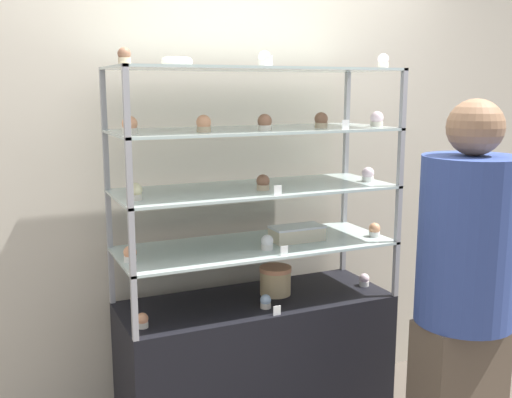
# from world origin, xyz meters

# --- Properties ---
(back_wall) EXTENTS (8.00, 0.05, 2.60)m
(back_wall) POSITION_xyz_m (0.00, 0.39, 1.30)
(back_wall) COLOR beige
(back_wall) RESTS_ON ground_plane
(display_base) EXTENTS (1.31, 0.50, 0.73)m
(display_base) POSITION_xyz_m (0.00, 0.00, 0.36)
(display_base) COLOR black
(display_base) RESTS_ON ground_plane
(display_riser_lower) EXTENTS (1.31, 0.50, 0.27)m
(display_riser_lower) POSITION_xyz_m (0.00, 0.00, 0.99)
(display_riser_lower) COLOR #99999E
(display_riser_lower) RESTS_ON display_base
(display_riser_middle) EXTENTS (1.31, 0.50, 0.27)m
(display_riser_middle) POSITION_xyz_m (0.00, 0.00, 1.26)
(display_riser_middle) COLOR #99999E
(display_riser_middle) RESTS_ON display_riser_lower
(display_riser_upper) EXTENTS (1.31, 0.50, 0.27)m
(display_riser_upper) POSITION_xyz_m (0.00, 0.00, 1.54)
(display_riser_upper) COLOR #99999E
(display_riser_upper) RESTS_ON display_riser_middle
(display_riser_top) EXTENTS (1.31, 0.50, 0.27)m
(display_riser_top) POSITION_xyz_m (0.00, 0.00, 1.81)
(display_riser_top) COLOR #99999E
(display_riser_top) RESTS_ON display_riser_upper
(layer_cake_centerpiece) EXTENTS (0.16, 0.16, 0.14)m
(layer_cake_centerpiece) POSITION_xyz_m (0.12, 0.03, 0.80)
(layer_cake_centerpiece) COLOR #DBBC84
(layer_cake_centerpiece) RESTS_ON display_base
(sheet_cake_frosted) EXTENTS (0.26, 0.13, 0.07)m
(sheet_cake_frosted) POSITION_xyz_m (0.21, -0.02, 1.04)
(sheet_cake_frosted) COLOR beige
(sheet_cake_frosted) RESTS_ON display_riser_lower
(cupcake_0) EXTENTS (0.05, 0.05, 0.07)m
(cupcake_0) POSITION_xyz_m (-0.59, -0.12, 0.76)
(cupcake_0) COLOR beige
(cupcake_0) RESTS_ON display_base
(cupcake_1) EXTENTS (0.05, 0.05, 0.07)m
(cupcake_1) POSITION_xyz_m (-0.01, -0.13, 0.76)
(cupcake_1) COLOR beige
(cupcake_1) RESTS_ON display_base
(cupcake_2) EXTENTS (0.05, 0.05, 0.07)m
(cupcake_2) POSITION_xyz_m (0.59, -0.05, 0.76)
(cupcake_2) COLOR white
(cupcake_2) RESTS_ON display_base
(price_tag_0) EXTENTS (0.04, 0.00, 0.04)m
(price_tag_0) POSITION_xyz_m (-0.00, -0.23, 0.75)
(price_tag_0) COLOR white
(price_tag_0) RESTS_ON display_base
(cupcake_3) EXTENTS (0.06, 0.06, 0.07)m
(cupcake_3) POSITION_xyz_m (-0.61, -0.04, 1.04)
(cupcake_3) COLOR white
(cupcake_3) RESTS_ON display_riser_lower
(cupcake_4) EXTENTS (0.06, 0.06, 0.07)m
(cupcake_4) POSITION_xyz_m (0.01, -0.11, 1.04)
(cupcake_4) COLOR white
(cupcake_4) RESTS_ON display_riser_lower
(cupcake_5) EXTENTS (0.06, 0.06, 0.07)m
(cupcake_5) POSITION_xyz_m (0.60, -0.11, 1.04)
(cupcake_5) COLOR white
(cupcake_5) RESTS_ON display_riser_lower
(price_tag_1) EXTENTS (0.04, 0.00, 0.04)m
(price_tag_1) POSITION_xyz_m (0.03, -0.23, 1.02)
(price_tag_1) COLOR white
(price_tag_1) RESTS_ON display_riser_lower
(cupcake_6) EXTENTS (0.06, 0.06, 0.07)m
(cupcake_6) POSITION_xyz_m (-0.59, -0.08, 1.31)
(cupcake_6) COLOR beige
(cupcake_6) RESTS_ON display_riser_middle
(cupcake_7) EXTENTS (0.06, 0.06, 0.07)m
(cupcake_7) POSITION_xyz_m (0.00, -0.08, 1.31)
(cupcake_7) COLOR #CCB28C
(cupcake_7) RESTS_ON display_riser_middle
(cupcake_8) EXTENTS (0.06, 0.06, 0.07)m
(cupcake_8) POSITION_xyz_m (0.58, -0.06, 1.31)
(cupcake_8) COLOR white
(cupcake_8) RESTS_ON display_riser_middle
(price_tag_2) EXTENTS (0.04, 0.00, 0.04)m
(price_tag_2) POSITION_xyz_m (0.00, -0.23, 1.30)
(price_tag_2) COLOR white
(price_tag_2) RESTS_ON display_riser_middle
(cupcake_9) EXTENTS (0.06, 0.06, 0.07)m
(cupcake_9) POSITION_xyz_m (-0.60, -0.07, 1.58)
(cupcake_9) COLOR beige
(cupcake_9) RESTS_ON display_riser_upper
(cupcake_10) EXTENTS (0.06, 0.06, 0.07)m
(cupcake_10) POSITION_xyz_m (-0.29, -0.10, 1.58)
(cupcake_10) COLOR #CCB28C
(cupcake_10) RESTS_ON display_riser_upper
(cupcake_11) EXTENTS (0.06, 0.06, 0.07)m
(cupcake_11) POSITION_xyz_m (-0.01, -0.12, 1.58)
(cupcake_11) COLOR beige
(cupcake_11) RESTS_ON display_riser_upper
(cupcake_12) EXTENTS (0.06, 0.06, 0.07)m
(cupcake_12) POSITION_xyz_m (0.30, -0.07, 1.58)
(cupcake_12) COLOR #CCB28C
(cupcake_12) RESTS_ON display_riser_upper
(cupcake_13) EXTENTS (0.06, 0.06, 0.07)m
(cupcake_13) POSITION_xyz_m (0.60, -0.09, 1.58)
(cupcake_13) COLOR beige
(cupcake_13) RESTS_ON display_riser_upper
(price_tag_3) EXTENTS (0.04, 0.00, 0.04)m
(price_tag_3) POSITION_xyz_m (0.34, -0.23, 1.57)
(price_tag_3) COLOR white
(price_tag_3) RESTS_ON display_riser_upper
(cupcake_14) EXTENTS (0.05, 0.05, 0.07)m
(cupcake_14) POSITION_xyz_m (-0.61, -0.09, 1.86)
(cupcake_14) COLOR #CCB28C
(cupcake_14) RESTS_ON display_riser_top
(cupcake_15) EXTENTS (0.05, 0.05, 0.07)m
(cupcake_15) POSITION_xyz_m (-0.01, -0.10, 1.86)
(cupcake_15) COLOR beige
(cupcake_15) RESTS_ON display_riser_top
(cupcake_16) EXTENTS (0.05, 0.05, 0.07)m
(cupcake_16) POSITION_xyz_m (0.60, -0.13, 1.86)
(cupcake_16) COLOR beige
(cupcake_16) RESTS_ON display_riser_top
(price_tag_4) EXTENTS (0.04, 0.00, 0.04)m
(price_tag_4) POSITION_xyz_m (-0.05, -0.23, 1.85)
(price_tag_4) COLOR white
(price_tag_4) RESTS_ON display_riser_top
(donut_glazed) EXTENTS (0.14, 0.14, 0.04)m
(donut_glazed) POSITION_xyz_m (-0.35, 0.06, 1.85)
(donut_glazed) COLOR #EFE5CC
(donut_glazed) RESTS_ON display_riser_top
(customer_figure) EXTENTS (0.40, 0.40, 1.70)m
(customer_figure) POSITION_xyz_m (0.60, -0.74, 0.91)
(customer_figure) COLOR brown
(customer_figure) RESTS_ON ground_plane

